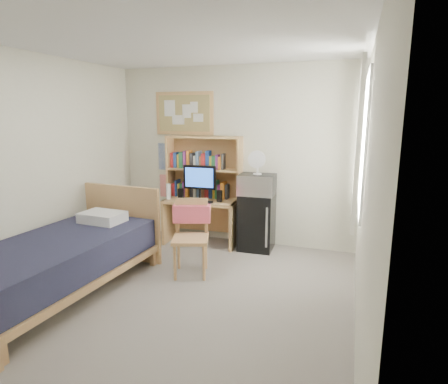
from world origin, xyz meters
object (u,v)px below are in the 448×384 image
(desk_chair, at_px, (190,238))
(monitor, at_px, (200,183))
(speaker_left, at_px, (181,194))
(desk_fan, at_px, (258,164))
(bulletin_board, at_px, (184,113))
(speaker_right, at_px, (219,196))
(microwave, at_px, (257,184))
(mini_fridge, at_px, (257,222))
(desk, at_px, (202,221))
(bed, at_px, (57,268))

(desk_chair, xyz_separation_m, monitor, (-0.31, 1.03, 0.47))
(speaker_left, relative_size, desk_fan, 0.54)
(bulletin_board, xyz_separation_m, speaker_right, (0.68, -0.33, -1.17))
(desk_fan, bearing_deg, microwave, 87.86)
(microwave, bearing_deg, mini_fridge, 90.00)
(desk_fan, bearing_deg, speaker_right, -175.19)
(mini_fridge, bearing_deg, desk, -179.41)
(bulletin_board, xyz_separation_m, mini_fridge, (1.22, -0.24, -1.52))
(bulletin_board, distance_m, bed, 2.86)
(desk, height_order, desk_fan, desk_fan)
(desk, height_order, monitor, monitor)
(desk, distance_m, desk_chair, 1.14)
(bed, height_order, microwave, microwave)
(microwave, height_order, desk_fan, desk_fan)
(speaker_left, height_order, desk_fan, desk_fan)
(desk_chair, xyz_separation_m, bed, (-1.14, -0.93, -0.15))
(mini_fridge, height_order, desk_fan, desk_fan)
(desk, height_order, mini_fridge, mini_fridge)
(desk, xyz_separation_m, mini_fridge, (0.84, 0.04, 0.07))
(desk_chair, relative_size, speaker_left, 5.67)
(speaker_left, distance_m, microwave, 1.16)
(monitor, bearing_deg, bulletin_board, 135.16)
(desk, relative_size, desk_fan, 3.61)
(bed, height_order, speaker_right, speaker_right)
(bulletin_board, distance_m, desk_chair, 2.12)
(speaker_left, bearing_deg, bed, -107.93)
(speaker_right, relative_size, desk_fan, 0.55)
(desk_chair, bearing_deg, microwave, 46.18)
(desk_chair, relative_size, desk_fan, 3.08)
(desk_chair, bearing_deg, bed, -159.19)
(mini_fridge, bearing_deg, speaker_right, -173.09)
(bed, relative_size, monitor, 4.28)
(speaker_right, distance_m, desk_fan, 0.73)
(bed, relative_size, speaker_right, 13.40)
(desk_chair, xyz_separation_m, mini_fridge, (0.53, 1.13, -0.06))
(mini_fridge, height_order, monitor, monitor)
(desk_chair, xyz_separation_m, microwave, (0.53, 1.11, 0.49))
(mini_fridge, xyz_separation_m, microwave, (0.00, -0.02, 0.54))
(desk, xyz_separation_m, desk_fan, (0.84, 0.02, 0.90))
(speaker_right, bearing_deg, bed, -122.43)
(speaker_right, height_order, microwave, microwave)
(desk_chair, xyz_separation_m, speaker_left, (-0.61, 1.02, 0.29))
(microwave, bearing_deg, bulletin_board, 165.63)
(desk_chair, xyz_separation_m, speaker_right, (-0.01, 1.05, 0.30))
(bulletin_board, distance_m, microwave, 1.58)
(mini_fridge, relative_size, monitor, 1.56)
(desk, bearing_deg, speaker_left, -168.69)
(desk, relative_size, bed, 0.49)
(desk, distance_m, microwave, 1.04)
(bulletin_board, distance_m, desk, 1.65)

